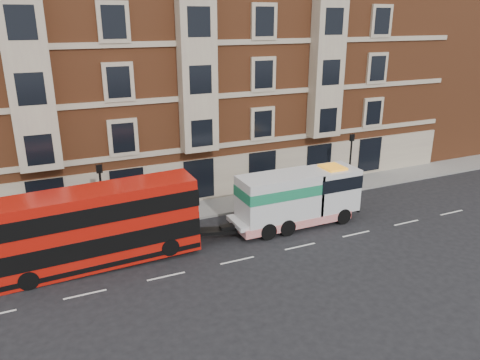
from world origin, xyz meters
name	(u,v)px	position (x,y,z in m)	size (l,w,h in m)	color
ground	(237,260)	(0.00, 0.00, 0.00)	(120.00, 120.00, 0.00)	black
sidewalk	(192,210)	(0.00, 7.50, 0.07)	(90.00, 3.00, 0.15)	slate
victorian_terrace	(162,52)	(0.50, 15.00, 10.07)	(45.00, 12.00, 20.40)	brown
filler_east	(470,50)	(32.00, 14.00, 9.43)	(18.00, 10.00, 19.00)	brown
lamp_post_west	(102,194)	(-6.00, 6.20, 2.68)	(0.35, 0.15, 4.35)	black
lamp_post_east	(350,158)	(12.00, 6.20, 2.68)	(0.35, 0.15, 4.35)	black
double_decker_bus	(97,226)	(-6.83, 2.69, 2.26)	(10.53, 2.42, 4.26)	#B9130A
tow_truck	(296,198)	(5.22, 2.69, 1.86)	(8.43, 2.49, 3.51)	silver
pedestrian	(74,215)	(-7.59, 7.60, 1.09)	(0.69, 0.45, 1.88)	#1A2434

